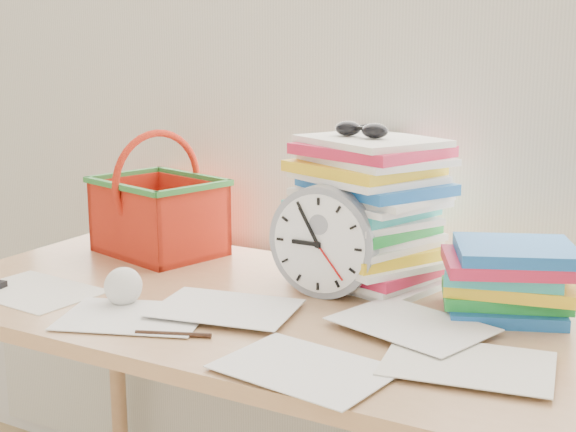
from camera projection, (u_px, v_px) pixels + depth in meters
The scene contains 10 objects.
curtain at pixel (344, 22), 1.80m from camera, with size 2.40×0.01×2.50m, color beige.
desk at pixel (259, 337), 1.61m from camera, with size 1.40×0.70×0.75m.
paper_stack at pixel (367, 211), 1.69m from camera, with size 0.31×0.26×0.31m, color white, non-canonical shape.
clock at pixel (324, 242), 1.61m from camera, with size 0.23×0.23×0.05m, color gray.
sunglasses at pixel (361, 130), 1.67m from camera, with size 0.14×0.12×0.03m, color black, non-canonical shape.
book_stack at pixel (508, 280), 1.51m from camera, with size 0.27×0.21×0.14m, color white, non-canonical shape.
basket at pixel (158, 194), 1.93m from camera, with size 0.29×0.23×0.29m, color red, non-canonical shape.
crumpled_ball at pixel (123, 286), 1.57m from camera, with size 0.08×0.08×0.08m, color white.
pen at pixel (173, 334), 1.41m from camera, with size 0.01×0.01×0.14m, color black.
scattered_papers at pixel (258, 299), 1.59m from camera, with size 1.26×0.42×0.02m, color white, non-canonical shape.
Camera 1 is at (0.79, 0.30, 1.26)m, focal length 50.00 mm.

